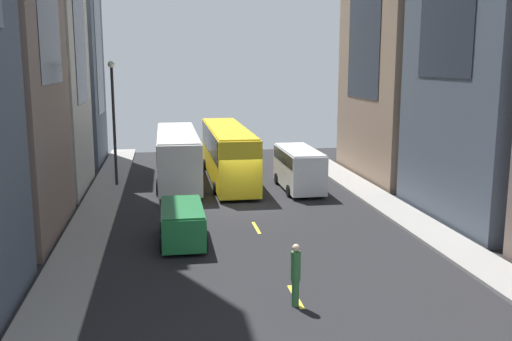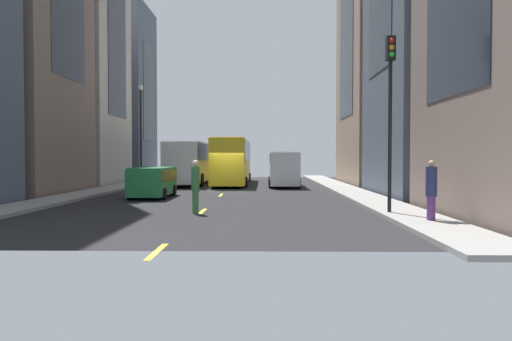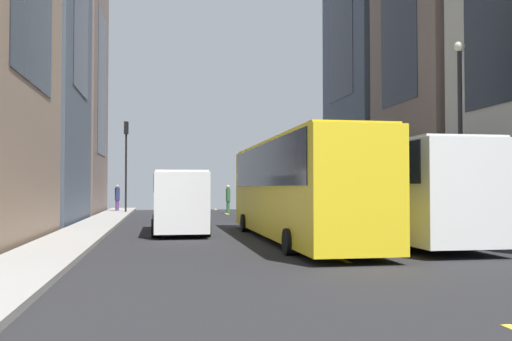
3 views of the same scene
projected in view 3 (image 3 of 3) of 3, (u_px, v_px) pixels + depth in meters
name	position (u px, v px, depth m)	size (l,w,h in m)	color
ground_plane	(257.00, 226.00, 27.35)	(41.82, 41.82, 0.00)	black
sidewalk_west	(405.00, 223.00, 28.70)	(2.08, 44.00, 0.15)	gray
sidewalk_east	(93.00, 226.00, 26.00)	(2.08, 44.00, 0.15)	gray
lane_stripe_0	(215.00, 209.00, 48.03)	(0.16, 2.00, 0.01)	yellow
lane_stripe_1	(227.00, 214.00, 39.76)	(0.16, 2.00, 0.01)	yellow
lane_stripe_2	(244.00, 221.00, 31.49)	(0.16, 2.00, 0.01)	yellow
lane_stripe_3	(274.00, 233.00, 23.21)	(0.16, 2.00, 0.01)	yellow
lane_stripe_4	(337.00, 258.00, 14.94)	(0.16, 2.00, 0.01)	yellow
building_east_0	(59.00, 83.00, 40.55)	(6.25, 10.08, 19.34)	#7A665B
city_bus_white	(382.00, 185.00, 20.57)	(2.80, 12.39, 3.35)	silver
streetcar_yellow	(295.00, 182.00, 20.00)	(2.70, 13.57, 3.59)	yellow
delivery_van_white	(180.00, 197.00, 22.98)	(2.25, 6.00, 2.58)	white
car_green_0	(297.00, 203.00, 33.80)	(2.00, 4.39, 1.65)	#1E7238
pedestrian_walking_far	(117.00, 197.00, 42.04)	(0.36, 0.36, 1.97)	#593372
pedestrian_waiting_curb	(228.00, 198.00, 40.52)	(0.32, 0.32, 2.10)	#336B38
traffic_light_near_corner	(126.00, 150.00, 40.02)	(0.32, 0.44, 6.58)	black
streetlamp_near	(460.00, 116.00, 22.48)	(0.44, 0.44, 7.79)	black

